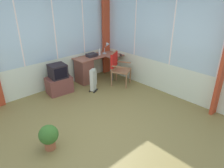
% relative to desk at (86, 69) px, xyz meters
% --- Properties ---
extents(ground, '(5.59, 5.76, 0.06)m').
position_rel_desk_xyz_m(ground, '(-1.19, -2.09, -0.43)').
color(ground, olive).
extents(north_window_panel, '(4.59, 0.07, 2.67)m').
position_rel_desk_xyz_m(north_window_panel, '(-1.19, 0.32, 0.93)').
color(north_window_panel, silver).
rests_on(north_window_panel, ground).
extents(east_window_panel, '(0.07, 4.76, 2.67)m').
position_rel_desk_xyz_m(east_window_panel, '(1.14, -2.09, 0.93)').
color(east_window_panel, silver).
rests_on(east_window_panel, ground).
extents(curtain_corner, '(0.32, 0.07, 2.57)m').
position_rel_desk_xyz_m(curtain_corner, '(1.01, 0.19, 0.88)').
color(curtain_corner, '#B54024').
rests_on(curtain_corner, ground).
extents(desk, '(1.40, 0.80, 0.74)m').
position_rel_desk_xyz_m(desk, '(0.00, 0.00, 0.00)').
color(desk, '#985743').
rests_on(desk, ground).
extents(desk_lamp, '(0.24, 0.20, 0.36)m').
position_rel_desk_xyz_m(desk_lamp, '(0.80, -0.07, 0.57)').
color(desk_lamp, '#B2B7BC').
rests_on(desk_lamp, desk).
extents(tv_remote, '(0.12, 0.15, 0.02)m').
position_rel_desk_xyz_m(tv_remote, '(0.94, -0.51, 0.35)').
color(tv_remote, black).
rests_on(tv_remote, desk).
extents(spray_bottle, '(0.06, 0.06, 0.22)m').
position_rel_desk_xyz_m(spray_bottle, '(0.51, -0.02, 0.44)').
color(spray_bottle, silver).
rests_on(spray_bottle, desk).
extents(paper_tray, '(0.31, 0.24, 0.09)m').
position_rel_desk_xyz_m(paper_tray, '(0.24, 0.02, 0.38)').
color(paper_tray, '#2A262B').
rests_on(paper_tray, desk).
extents(wooden_armchair, '(0.65, 0.65, 0.95)m').
position_rel_desk_xyz_m(wooden_armchair, '(0.56, -0.74, 0.19)').
color(wooden_armchair, '#986846').
rests_on(wooden_armchair, ground).
extents(tv_on_stand, '(0.68, 0.50, 0.80)m').
position_rel_desk_xyz_m(tv_on_stand, '(-0.98, -0.10, -0.05)').
color(tv_on_stand, brown).
rests_on(tv_on_stand, ground).
extents(space_heater, '(0.29, 0.25, 0.63)m').
position_rel_desk_xyz_m(space_heater, '(-0.23, -0.64, -0.08)').
color(space_heater, silver).
rests_on(space_heater, ground).
extents(potted_plant, '(0.34, 0.34, 0.47)m').
position_rel_desk_xyz_m(potted_plant, '(-2.23, -1.92, -0.13)').
color(potted_plant, '#A3593B').
rests_on(potted_plant, ground).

